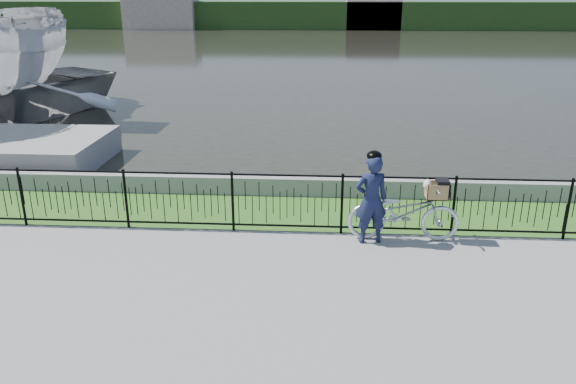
{
  "coord_description": "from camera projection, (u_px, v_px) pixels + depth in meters",
  "views": [
    {
      "loc": [
        0.62,
        -7.94,
        4.23
      ],
      "look_at": [
        0.06,
        1.0,
        1.0
      ],
      "focal_mm": 35.0,
      "sensor_mm": 36.0,
      "label": 1
    }
  ],
  "objects": [
    {
      "name": "cyclist",
      "position": [
        371.0,
        198.0,
        9.74
      ],
      "size": [
        0.66,
        0.52,
        1.67
      ],
      "color": "#141A39",
      "rests_on": "ground"
    },
    {
      "name": "fence",
      "position": [
        287.0,
        203.0,
        10.24
      ],
      "size": [
        14.0,
        0.06,
        1.15
      ],
      "primitive_type": null,
      "color": "black",
      "rests_on": "ground"
    },
    {
      "name": "ground",
      "position": [
        280.0,
        272.0,
        8.93
      ],
      "size": [
        120.0,
        120.0,
        0.0
      ],
      "primitive_type": "plane",
      "color": "gray",
      "rests_on": "ground"
    },
    {
      "name": "far_building_left",
      "position": [
        161.0,
        11.0,
        63.77
      ],
      "size": [
        8.0,
        4.0,
        4.0
      ],
      "primitive_type": "cube",
      "color": "#A19081",
      "rests_on": "ground"
    },
    {
      "name": "far_treeline",
      "position": [
        320.0,
        15.0,
        64.75
      ],
      "size": [
        120.0,
        6.0,
        3.0
      ],
      "primitive_type": "cube",
      "color": "#254219",
      "rests_on": "ground"
    },
    {
      "name": "water",
      "position": [
        316.0,
        53.0,
        39.91
      ],
      "size": [
        120.0,
        120.0,
        0.0
      ],
      "primitive_type": "plane",
      "color": "black",
      "rests_on": "ground"
    },
    {
      "name": "grass_strip",
      "position": [
        290.0,
        211.0,
        11.37
      ],
      "size": [
        60.0,
        2.0,
        0.01
      ],
      "primitive_type": "cube",
      "color": "#32631F",
      "rests_on": "ground"
    },
    {
      "name": "bicycle_rig",
      "position": [
        404.0,
        212.0,
        9.94
      ],
      "size": [
        1.97,
        0.69,
        1.16
      ],
      "color": "silver",
      "rests_on": "ground"
    },
    {
      "name": "far_building_right",
      "position": [
        373.0,
        15.0,
        62.95
      ],
      "size": [
        6.0,
        3.0,
        3.2
      ],
      "primitive_type": "cube",
      "color": "#A19081",
      "rests_on": "ground"
    },
    {
      "name": "quay_wall",
      "position": [
        293.0,
        186.0,
        12.24
      ],
      "size": [
        60.0,
        0.3,
        0.4
      ],
      "primitive_type": "cube",
      "color": "gray",
      "rests_on": "ground"
    }
  ]
}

